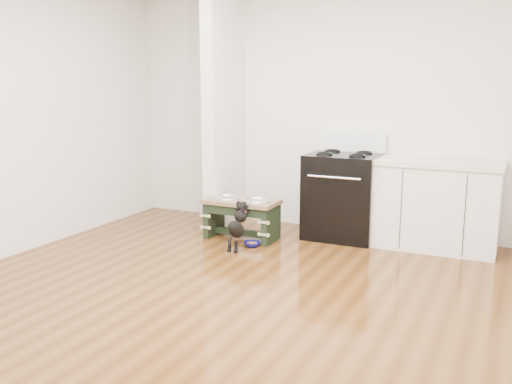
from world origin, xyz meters
The scene contains 8 objects.
ground centered at (0.00, 0.00, 0.00)m, with size 5.00×5.00×0.00m, color #48270D.
room_shell centered at (0.00, 0.00, 1.62)m, with size 5.00×5.00×5.00m.
partition_wall centered at (-1.18, 2.10, 1.35)m, with size 0.15×0.80×2.70m, color silver.
oven_range centered at (0.25, 2.16, 0.48)m, with size 0.76×0.69×1.14m.
cabinet_run centered at (1.23, 2.18, 0.45)m, with size 1.24×0.64×0.91m.
dog_feeder centered at (-0.72, 1.63, 0.31)m, with size 0.79×0.42×0.45m.
puppy centered at (-0.58, 1.26, 0.26)m, with size 0.14×0.41×0.48m.
floor_bowl centered at (-0.49, 1.39, 0.03)m, with size 0.21×0.21×0.05m.
Camera 1 is at (1.98, -3.74, 1.70)m, focal length 40.00 mm.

